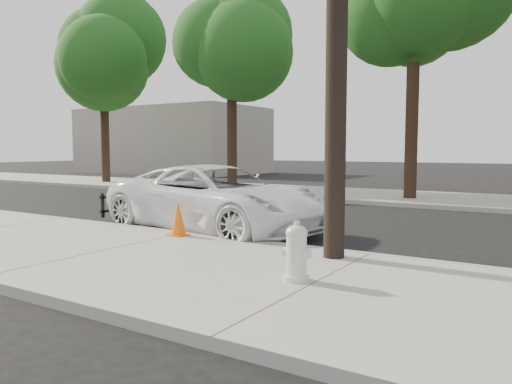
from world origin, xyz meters
The scene contains 11 objects.
ground centered at (0.00, 0.00, 0.00)m, with size 120.00×120.00×0.00m, color black.
near_sidewalk centered at (0.00, -4.30, 0.07)m, with size 90.00×4.40×0.15m, color gray.
far_sidewalk centered at (0.00, 8.50, 0.07)m, with size 90.00×5.00×0.15m, color gray.
curb_near centered at (0.00, -2.10, 0.07)m, with size 90.00×0.12×0.16m, color #9E9B93.
building_far centered at (-20.00, 20.00, 2.50)m, with size 14.00×8.00×5.00m, color gray.
tree_a centered at (-13.80, 7.85, 6.53)m, with size 4.65×4.50×9.00m.
tree_b centered at (-5.81, 8.06, 6.15)m, with size 4.34×4.20×8.45m.
tree_c centered at (2.22, 7.64, 6.91)m, with size 4.96×4.80×9.55m.
police_cruiser centered at (-0.08, -0.93, 0.76)m, with size 2.54×5.50×1.53m, color white.
fire_hydrant centered at (3.75, -4.30, 0.51)m, with size 0.39×0.36×0.75m.
traffic_cone centered at (0.13, -2.50, 0.48)m, with size 0.41×0.41×0.69m.
Camera 1 is at (6.76, -10.11, 1.91)m, focal length 35.00 mm.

